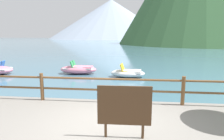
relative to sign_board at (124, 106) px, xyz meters
The scene contains 6 objects.
ground_plane 40.81m from the sign_board, 90.85° to the left, with size 200.00×200.00×0.00m, color #477084.
dock_railing 2.42m from the sign_board, 104.45° to the left, with size 23.92×0.12×0.95m.
sign_board is the anchor object (origin of this frame).
pedal_boat_0 9.89m from the sign_board, 111.38° to the left, with size 2.51×1.27×0.90m.
pedal_boat_3 8.47m from the sign_board, 91.35° to the left, with size 2.23×1.38×0.84m.
distant_peak 121.62m from the sign_board, 96.71° to the left, with size 72.80×72.80×22.94m, color #93A3B7.
Camera 1 is at (0.80, -5.00, 2.68)m, focal length 32.66 mm.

